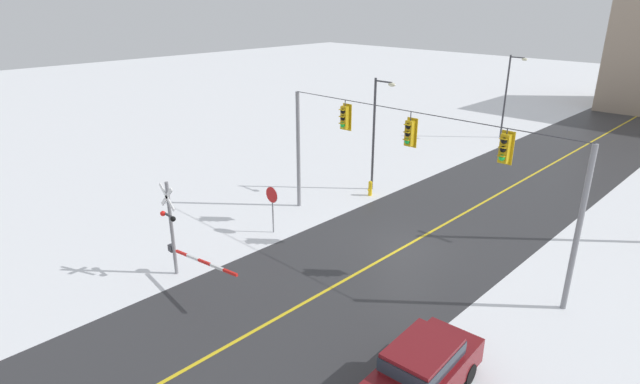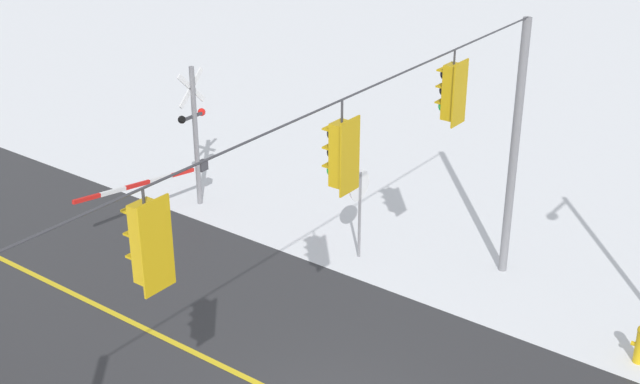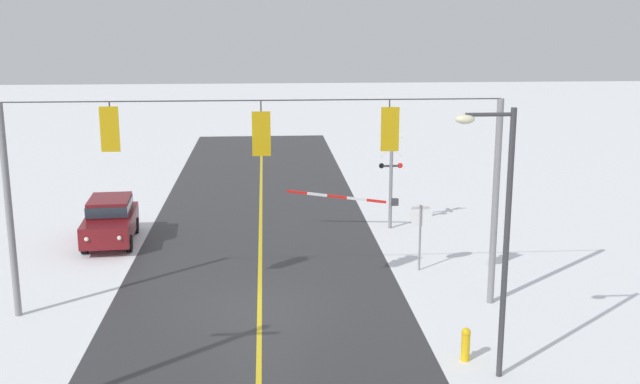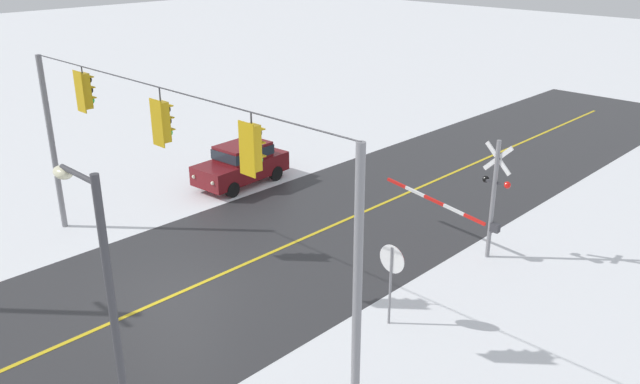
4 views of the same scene
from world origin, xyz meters
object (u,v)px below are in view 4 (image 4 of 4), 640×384
at_px(stop_sign, 392,267).
at_px(railroad_crossing, 482,197).
at_px(parked_car_maroon, 242,162).
at_px(streetlamp_near, 108,316).

distance_m(stop_sign, railroad_crossing, 5.39).
xyz_separation_m(parked_car_maroon, streetlamp_near, (-11.31, 12.08, 2.96)).
height_order(parked_car_maroon, streetlamp_near, streetlamp_near).
bearing_deg(parked_car_maroon, streetlamp_near, 133.12).
xyz_separation_m(stop_sign, railroad_crossing, (0.55, -5.36, 0.28)).
relative_size(railroad_crossing, parked_car_maroon, 1.10).
relative_size(parked_car_maroon, streetlamp_near, 0.66).
height_order(railroad_crossing, streetlamp_near, streetlamp_near).
bearing_deg(railroad_crossing, parked_car_maroon, 6.77).
bearing_deg(parked_car_maroon, stop_sign, 159.87).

